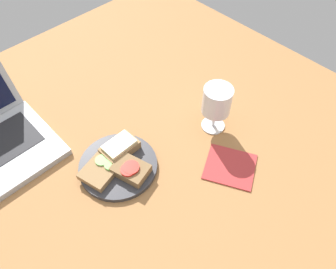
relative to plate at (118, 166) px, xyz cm
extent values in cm
cube|color=#9E6B3D|center=(7.60, -1.22, -2.17)|extent=(140.00, 140.00, 3.00)
cylinder|color=#333338|center=(0.00, 0.00, 0.00)|extent=(21.04, 21.04, 1.35)
cube|color=#937047|center=(3.23, 3.01, 1.93)|extent=(10.00, 6.37, 2.51)
cube|color=#F4EAB7|center=(3.23, 3.01, 3.64)|extent=(8.57, 5.53, 0.90)
cube|color=#937047|center=(-4.22, 1.29, 1.62)|extent=(12.43, 10.36, 1.88)
cylinder|color=#6BB74C|center=(-2.07, -0.03, 2.79)|extent=(3.53, 3.53, 0.47)
cylinder|color=#6BB74C|center=(-2.92, 2.74, 2.76)|extent=(3.51, 3.51, 0.41)
cube|color=brown|center=(0.99, -4.31, 1.92)|extent=(8.82, 10.55, 2.49)
cylinder|color=red|center=(0.91, -4.76, 3.49)|extent=(4.28, 4.28, 0.65)
cylinder|color=red|center=(-0.12, -4.76, 3.46)|extent=(3.89, 3.89, 0.59)
cylinder|color=white|center=(29.39, -8.07, -0.47)|extent=(6.92, 6.92, 0.40)
cylinder|color=white|center=(29.39, -8.07, 2.86)|extent=(0.93, 0.93, 6.27)
cylinder|color=white|center=(29.39, -8.07, 10.07)|extent=(8.09, 8.09, 8.13)
cylinder|color=white|center=(29.39, -8.07, 9.07)|extent=(7.44, 7.44, 6.14)
cube|color=#B23333|center=(21.71, -20.90, -0.47)|extent=(16.68, 17.16, 0.40)
camera|label=1|loc=(-23.66, -43.84, 74.13)|focal=35.00mm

